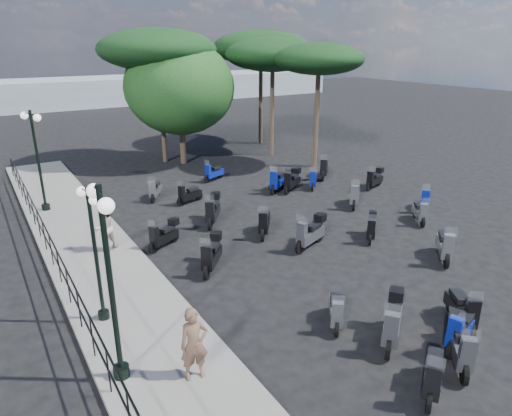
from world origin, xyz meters
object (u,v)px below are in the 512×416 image
scooter_17 (292,181)px  scooter_20 (420,213)px  scooter_6 (460,331)px  scooter_2 (212,255)px  lamp_post_1 (95,247)px  lamp_post_2 (37,155)px  pine_1 (273,55)px  scooter_11 (214,173)px  scooter_19 (445,246)px  scooter_9 (264,223)px  scooter_16 (277,181)px  woman (194,344)px  scooter_25 (425,200)px  scooter_7 (461,348)px  scooter_4 (189,195)px  scooter_5 (155,190)px  scooter_22 (281,180)px  scooter_26 (355,196)px  scooter_1 (392,322)px  broadleaf_tree (180,87)px  pedestrian_far (104,228)px  lamp_post_0 (109,274)px  scooter_21 (313,180)px  scooter_28 (324,169)px  scooter_0 (433,375)px  scooter_27 (375,179)px  pine_0 (261,48)px  scooter_3 (164,235)px  pine_2 (158,50)px  scooter_14 (310,233)px  scooter_15 (371,228)px  scooter_8 (336,311)px  pine_3 (319,59)px

scooter_17 → scooter_20: scooter_17 is taller
scooter_6 → scooter_2: bearing=8.9°
lamp_post_1 → lamp_post_2: bearing=81.9°
pine_1 → scooter_11: bearing=-150.8°
scooter_19 → pine_1: pine_1 is taller
scooter_9 → scooter_16: 5.50m
woman → scooter_25: bearing=28.5°
scooter_7 → scooter_16: size_ratio=0.89×
scooter_4 → scooter_17: (5.12, -1.03, 0.10)m
lamp_post_2 → scooter_5: size_ratio=3.08×
scooter_9 → scooter_16: bearing=-91.6°
scooter_22 → scooter_26: bearing=-171.0°
scooter_1 → broadleaf_tree: size_ratio=0.22×
scooter_11 → scooter_6: bearing=152.0°
scooter_16 → scooter_7: bearing=128.0°
pedestrian_far → scooter_26: (10.88, -1.01, -0.50)m
scooter_7 → lamp_post_0: bearing=16.7°
scooter_21 → scooter_1: bearing=101.5°
scooter_28 → pine_1: 8.37m
lamp_post_0 → scooter_0: size_ratio=3.03×
scooter_6 → scooter_27: scooter_6 is taller
pine_0 → scooter_3: bearing=-133.6°
scooter_26 → pine_2: (-4.24, 12.27, 6.10)m
scooter_0 → scooter_4: 13.89m
scooter_1 → scooter_7: scooter_1 is taller
scooter_26 → scooter_16: bearing=-18.7°
scooter_14 → pine_0: pine_0 is taller
scooter_1 → scooter_19: bearing=-103.5°
scooter_2 → scooter_19: scooter_19 is taller
scooter_15 → scooter_20: size_ratio=0.93×
scooter_20 → scooter_27: 4.72m
lamp_post_0 → woman: 2.33m
woman → scooter_1: size_ratio=1.07×
scooter_5 → scooter_27: bearing=-170.4°
lamp_post_0 → pine_1: size_ratio=0.60×
lamp_post_2 → scooter_27: (14.75, -5.07, -2.12)m
woman → scooter_16: size_ratio=1.08×
scooter_4 → scooter_6: size_ratio=0.87×
scooter_4 → scooter_8: bearing=159.6°
woman → scooter_26: (10.95, 6.57, -0.50)m
scooter_16 → scooter_22: bearing=-92.7°
lamp_post_0 → scooter_21: lamp_post_0 is taller
scooter_1 → pine_3: pine_3 is taller
scooter_8 → scooter_22: bearing=-79.8°
scooter_7 → scooter_3: bearing=-26.0°
lamp_post_0 → pine_0: pine_0 is taller
scooter_21 → scooter_26: 3.14m
scooter_4 → scooter_27: bearing=-124.6°
scooter_1 → scooter_26: (6.21, 7.83, -0.06)m
lamp_post_0 → scooter_11: lamp_post_0 is taller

